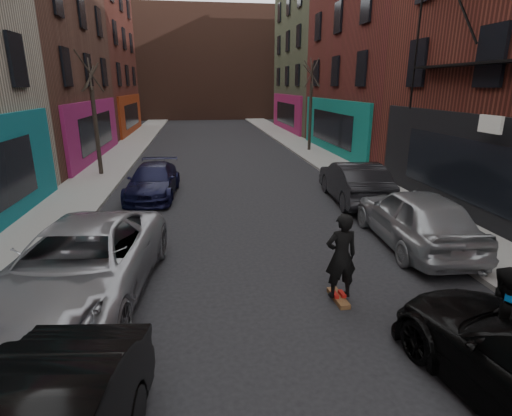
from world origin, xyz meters
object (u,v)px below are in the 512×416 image
object	(u,v)px
parked_right_end	(354,182)
pedestrian	(499,325)
tree_left_far	(94,107)
skateboarder	(341,256)
tree_right_far	(311,98)
parked_right_far	(415,217)
skateboard	(338,298)
parked_left_end	(153,181)
parked_left_far	(81,264)

from	to	relation	value
parked_right_end	pedestrian	bearing A→B (deg)	85.02
tree_left_far	skateboarder	world-z (taller)	tree_left_far
tree_right_far	parked_right_far	size ratio (longest dim) A/B	1.38
tree_right_far	parked_right_far	world-z (taller)	tree_right_far
pedestrian	tree_left_far	bearing A→B (deg)	-85.44
parked_right_end	skateboard	distance (m)	7.89
parked_right_far	pedestrian	bearing A→B (deg)	76.41
tree_right_far	parked_left_end	xyz separation A→B (m)	(-9.40, -10.35, -2.88)
skateboard	pedestrian	size ratio (longest dim) A/B	0.43
parked_right_far	parked_right_end	bearing A→B (deg)	-86.56
parked_right_far	parked_left_far	bearing A→B (deg)	15.50
tree_left_far	tree_right_far	bearing A→B (deg)	25.82
tree_right_far	parked_left_end	size ratio (longest dim) A/B	1.51
tree_left_far	tree_right_far	distance (m)	13.78
tree_left_far	parked_left_far	size ratio (longest dim) A/B	1.11
parked_right_far	skateboard	bearing A→B (deg)	43.45
parked_right_far	tree_left_far	bearing A→B (deg)	-41.35
parked_right_far	skateboarder	distance (m)	4.09
tree_right_far	pedestrian	size ratio (longest dim) A/B	3.64
parked_right_end	skateboarder	size ratio (longest dim) A/B	2.61
parked_left_far	parked_right_end	distance (m)	10.59
parked_left_far	tree_right_far	bearing A→B (deg)	67.38
tree_right_far	parked_right_far	bearing A→B (deg)	-95.47
parked_right_far	skateboarder	world-z (taller)	skateboarder
tree_left_far	parked_right_far	xyz separation A→B (m)	(10.80, -10.72, -2.54)
tree_left_far	pedestrian	distance (m)	18.57
pedestrian	skateboard	bearing A→B (deg)	-84.95
tree_left_far	skateboard	xyz separation A→B (m)	(7.67, -13.35, -3.33)
tree_left_far	skateboarder	bearing A→B (deg)	-60.10
parked_left_far	tree_left_far	bearing A→B (deg)	106.48
parked_left_far	parked_right_far	bearing A→B (deg)	17.93
tree_right_far	skateboarder	bearing A→B (deg)	-103.73
parked_left_end	skateboarder	world-z (taller)	skateboarder
skateboarder	pedestrian	bearing A→B (deg)	117.79
tree_left_far	tree_right_far	world-z (taller)	tree_right_far
skateboard	skateboarder	bearing A→B (deg)	0.00
parked_right_far	parked_right_end	xyz separation A→B (m)	(0.00, 4.58, -0.05)
parked_right_far	parked_right_end	world-z (taller)	parked_right_far
tree_right_far	pedestrian	xyz separation A→B (m)	(-3.20, -21.94, -2.59)
parked_left_far	parked_right_end	bearing A→B (deg)	42.94
skateboarder	parked_left_far	bearing A→B (deg)	-11.42
parked_right_end	parked_left_end	bearing A→B (deg)	-8.68
skateboarder	parked_right_far	bearing A→B (deg)	-142.68
parked_left_far	skateboard	xyz separation A→B (m)	(5.32, -0.82, -0.76)
parked_left_far	parked_right_far	size ratio (longest dim) A/B	1.18
tree_left_far	skateboard	distance (m)	15.75
tree_right_far	skateboard	xyz separation A→B (m)	(-4.73, -19.35, -3.48)
parked_left_far	pedestrian	distance (m)	7.66
parked_right_far	parked_left_end	bearing A→B (deg)	-35.82
parked_right_far	skateboarder	bearing A→B (deg)	43.45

